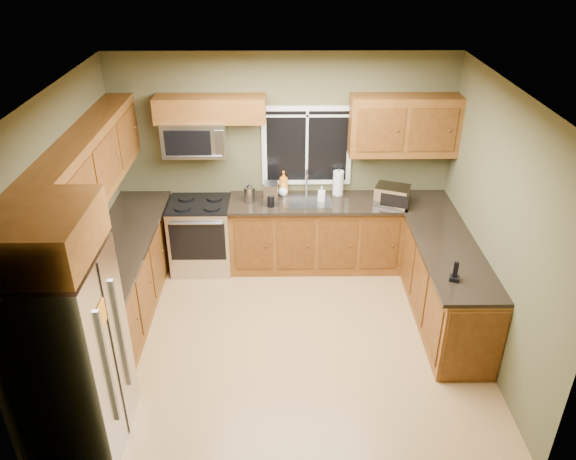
{
  "coord_description": "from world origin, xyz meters",
  "views": [
    {
      "loc": [
        -0.01,
        -4.82,
        3.98
      ],
      "look_at": [
        0.05,
        0.35,
        1.15
      ],
      "focal_mm": 35.0,
      "sensor_mm": 36.0,
      "label": 1
    }
  ],
  "objects_px": {
    "refrigerator": "(70,356)",
    "kettle": "(250,193)",
    "soap_bottle_c": "(283,190)",
    "soap_bottle_b": "(322,194)",
    "paper_towel_roll": "(338,183)",
    "cordless_phone": "(455,275)",
    "range": "(201,235)",
    "toaster_oven": "(392,196)",
    "coffee_maker": "(271,195)",
    "soap_bottle_a": "(284,183)",
    "microwave": "(195,138)"
  },
  "relations": [
    {
      "from": "refrigerator",
      "to": "soap_bottle_c",
      "type": "height_order",
      "value": "refrigerator"
    },
    {
      "from": "microwave",
      "to": "kettle",
      "type": "distance_m",
      "value": 0.94
    },
    {
      "from": "toaster_oven",
      "to": "range",
      "type": "bearing_deg",
      "value": 177.65
    },
    {
      "from": "soap_bottle_a",
      "to": "refrigerator",
      "type": "bearing_deg",
      "value": -120.22
    },
    {
      "from": "toaster_oven",
      "to": "kettle",
      "type": "relative_size",
      "value": 1.94
    },
    {
      "from": "refrigerator",
      "to": "cordless_phone",
      "type": "relative_size",
      "value": 8.73
    },
    {
      "from": "toaster_oven",
      "to": "cordless_phone",
      "type": "distance_m",
      "value": 1.7
    },
    {
      "from": "coffee_maker",
      "to": "soap_bottle_c",
      "type": "distance_m",
      "value": 0.29
    },
    {
      "from": "soap_bottle_b",
      "to": "coffee_maker",
      "type": "bearing_deg",
      "value": -171.48
    },
    {
      "from": "refrigerator",
      "to": "microwave",
      "type": "height_order",
      "value": "microwave"
    },
    {
      "from": "paper_towel_roll",
      "to": "cordless_phone",
      "type": "relative_size",
      "value": 1.68
    },
    {
      "from": "soap_bottle_b",
      "to": "cordless_phone",
      "type": "height_order",
      "value": "cordless_phone"
    },
    {
      "from": "refrigerator",
      "to": "cordless_phone",
      "type": "bearing_deg",
      "value": 16.45
    },
    {
      "from": "coffee_maker",
      "to": "toaster_oven",
      "type": "bearing_deg",
      "value": -1.32
    },
    {
      "from": "toaster_oven",
      "to": "cordless_phone",
      "type": "relative_size",
      "value": 2.29
    },
    {
      "from": "microwave",
      "to": "soap_bottle_a",
      "type": "height_order",
      "value": "microwave"
    },
    {
      "from": "toaster_oven",
      "to": "soap_bottle_b",
      "type": "height_order",
      "value": "toaster_oven"
    },
    {
      "from": "soap_bottle_c",
      "to": "refrigerator",
      "type": "bearing_deg",
      "value": -120.48
    },
    {
      "from": "toaster_oven",
      "to": "kettle",
      "type": "height_order",
      "value": "toaster_oven"
    },
    {
      "from": "microwave",
      "to": "paper_towel_roll",
      "type": "bearing_deg",
      "value": 2.43
    },
    {
      "from": "cordless_phone",
      "to": "coffee_maker",
      "type": "bearing_deg",
      "value": 136.63
    },
    {
      "from": "kettle",
      "to": "soap_bottle_a",
      "type": "relative_size",
      "value": 0.79
    },
    {
      "from": "soap_bottle_c",
      "to": "soap_bottle_b",
      "type": "bearing_deg",
      "value": -17.87
    },
    {
      "from": "soap_bottle_c",
      "to": "cordless_phone",
      "type": "relative_size",
      "value": 0.73
    },
    {
      "from": "soap_bottle_a",
      "to": "paper_towel_roll",
      "type": "bearing_deg",
      "value": -1.66
    },
    {
      "from": "refrigerator",
      "to": "microwave",
      "type": "distance_m",
      "value": 3.1
    },
    {
      "from": "toaster_oven",
      "to": "soap_bottle_a",
      "type": "xyz_separation_m",
      "value": [
        -1.32,
        0.33,
        0.03
      ]
    },
    {
      "from": "refrigerator",
      "to": "kettle",
      "type": "relative_size",
      "value": 7.39
    },
    {
      "from": "soap_bottle_a",
      "to": "soap_bottle_c",
      "type": "distance_m",
      "value": 0.09
    },
    {
      "from": "range",
      "to": "paper_towel_roll",
      "type": "height_order",
      "value": "paper_towel_roll"
    },
    {
      "from": "soap_bottle_a",
      "to": "soap_bottle_c",
      "type": "xyz_separation_m",
      "value": [
        -0.01,
        -0.05,
        -0.08
      ]
    },
    {
      "from": "refrigerator",
      "to": "coffee_maker",
      "type": "relative_size",
      "value": 6.6
    },
    {
      "from": "toaster_oven",
      "to": "soap_bottle_c",
      "type": "bearing_deg",
      "value": 168.02
    },
    {
      "from": "toaster_oven",
      "to": "soap_bottle_b",
      "type": "distance_m",
      "value": 0.86
    },
    {
      "from": "range",
      "to": "toaster_oven",
      "type": "distance_m",
      "value": 2.46
    },
    {
      "from": "range",
      "to": "kettle",
      "type": "height_order",
      "value": "kettle"
    },
    {
      "from": "microwave",
      "to": "soap_bottle_c",
      "type": "distance_m",
      "value": 1.27
    },
    {
      "from": "refrigerator",
      "to": "toaster_oven",
      "type": "relative_size",
      "value": 3.81
    },
    {
      "from": "range",
      "to": "cordless_phone",
      "type": "distance_m",
      "value": 3.28
    },
    {
      "from": "refrigerator",
      "to": "cordless_phone",
      "type": "distance_m",
      "value": 3.54
    },
    {
      "from": "paper_towel_roll",
      "to": "soap_bottle_c",
      "type": "height_order",
      "value": "paper_towel_roll"
    },
    {
      "from": "toaster_oven",
      "to": "soap_bottle_a",
      "type": "height_order",
      "value": "soap_bottle_a"
    },
    {
      "from": "refrigerator",
      "to": "soap_bottle_b",
      "type": "distance_m",
      "value": 3.58
    },
    {
      "from": "microwave",
      "to": "paper_towel_roll",
      "type": "distance_m",
      "value": 1.86
    },
    {
      "from": "refrigerator",
      "to": "kettle",
      "type": "bearing_deg",
      "value": 64.47
    },
    {
      "from": "refrigerator",
      "to": "soap_bottle_a",
      "type": "relative_size",
      "value": 5.87
    },
    {
      "from": "range",
      "to": "soap_bottle_b",
      "type": "xyz_separation_m",
      "value": [
        1.53,
        0.03,
        0.57
      ]
    },
    {
      "from": "range",
      "to": "toaster_oven",
      "type": "relative_size",
      "value": 1.99
    },
    {
      "from": "kettle",
      "to": "paper_towel_roll",
      "type": "height_order",
      "value": "paper_towel_roll"
    },
    {
      "from": "coffee_maker",
      "to": "kettle",
      "type": "height_order",
      "value": "coffee_maker"
    }
  ]
}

